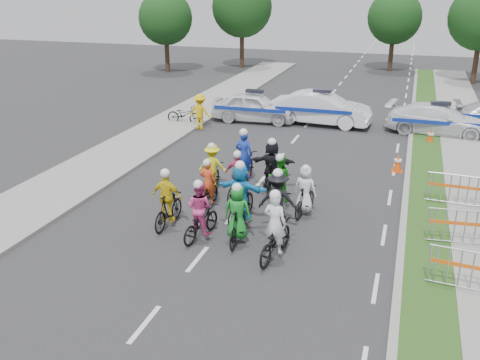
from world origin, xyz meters
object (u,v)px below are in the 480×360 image
(rider_7, at_px, (305,195))
(barrier_2, at_px, (459,191))
(rider_10, at_px, (213,172))
(tree_3, at_px, (242,7))
(rider_11, at_px, (272,169))
(rider_12, at_px, (244,164))
(parked_bike, at_px, (184,115))
(police_car_1, at_px, (321,109))
(rider_9, at_px, (238,181))
(marshal_hiviz, at_px, (200,112))
(police_car_0, at_px, (255,107))
(rider_8, at_px, (280,186))
(barrier_0, at_px, (472,273))
(rider_3, at_px, (168,204))
(tree_0, at_px, (165,18))
(cone_0, at_px, (398,163))
(rider_5, at_px, (241,197))
(rider_0, at_px, (275,235))
(rider_4, at_px, (278,207))
(barrier_1, at_px, (465,229))
(rider_1, at_px, (238,219))
(police_car_2, at_px, (439,120))
(cone_1, at_px, (430,136))
(rider_2, at_px, (200,216))
(rider_6, at_px, (208,191))

(rider_7, relative_size, barrier_2, 0.84)
(rider_10, height_order, tree_3, tree_3)
(rider_10, bearing_deg, rider_11, -174.00)
(rider_12, xyz_separation_m, parked_bike, (-5.48, 7.13, -0.19))
(police_car_1, bearing_deg, rider_9, 178.81)
(rider_9, distance_m, marshal_hiviz, 9.35)
(rider_12, relative_size, police_car_0, 0.46)
(rider_8, bearing_deg, barrier_0, 137.47)
(rider_3, xyz_separation_m, police_car_0, (-1.19, 13.06, 0.04))
(tree_0, bearing_deg, cone_0, -45.72)
(rider_5, height_order, cone_0, rider_5)
(rider_0, height_order, barrier_0, rider_0)
(rider_8, distance_m, barrier_2, 5.76)
(rider_4, relative_size, barrier_1, 1.01)
(rider_1, distance_m, rider_10, 4.07)
(rider_9, distance_m, police_car_2, 12.58)
(rider_7, height_order, rider_9, rider_9)
(rider_9, bearing_deg, barrier_2, -159.79)
(barrier_1, bearing_deg, rider_0, -155.81)
(cone_1, bearing_deg, rider_7, -112.09)
(police_car_1, relative_size, tree_0, 0.79)
(rider_2, relative_size, rider_4, 0.91)
(police_car_2, distance_m, barrier_2, 9.18)
(rider_5, relative_size, marshal_hiviz, 1.15)
(rider_0, relative_size, parked_bike, 1.10)
(rider_12, relative_size, police_car_1, 0.41)
(rider_0, relative_size, cone_1, 2.87)
(rider_5, bearing_deg, rider_10, -46.15)
(barrier_1, bearing_deg, cone_0, 108.59)
(rider_0, height_order, police_car_0, rider_0)
(barrier_1, height_order, parked_bike, barrier_1)
(rider_0, xyz_separation_m, parked_bike, (-7.97, 12.35, -0.17))
(rider_3, bearing_deg, police_car_0, -83.16)
(rider_3, xyz_separation_m, rider_4, (3.17, 0.66, 0.05))
(tree_0, bearing_deg, marshal_hiviz, -59.77)
(rider_0, relative_size, barrier_2, 1.00)
(police_car_2, bearing_deg, barrier_1, -170.07)
(rider_3, relative_size, rider_7, 1.10)
(rider_12, relative_size, tree_0, 0.32)
(rider_2, bearing_deg, rider_11, -93.71)
(rider_11, bearing_deg, marshal_hiviz, -57.00)
(marshal_hiviz, bearing_deg, parked_bike, -26.44)
(rider_6, relative_size, rider_10, 0.93)
(rider_7, xyz_separation_m, rider_9, (-2.36, 0.52, 0.02))
(rider_2, height_order, barrier_2, rider_2)
(rider_5, bearing_deg, cone_1, -111.95)
(cone_1, bearing_deg, barrier_0, -86.58)
(rider_6, distance_m, barrier_1, 7.69)
(cone_0, bearing_deg, rider_7, -116.95)
(rider_12, bearing_deg, rider_6, 80.57)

